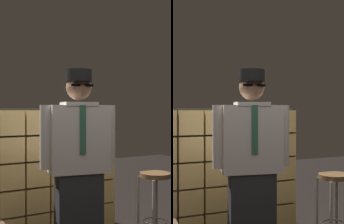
% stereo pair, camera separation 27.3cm
% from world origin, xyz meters
% --- Properties ---
extents(glass_block_wall, '(2.10, 0.10, 1.50)m').
position_xyz_m(glass_block_wall, '(0.00, 1.23, 0.73)').
color(glass_block_wall, '#F2C672').
rests_on(glass_block_wall, ground).
extents(standing_person, '(0.74, 0.36, 1.84)m').
position_xyz_m(standing_person, '(0.10, 0.38, 0.96)').
color(standing_person, '#28282D').
rests_on(standing_person, ground).
extents(bar_stool, '(0.34, 0.34, 0.77)m').
position_xyz_m(bar_stool, '(1.12, 0.50, 0.57)').
color(bar_stool, brown).
rests_on(bar_stool, ground).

